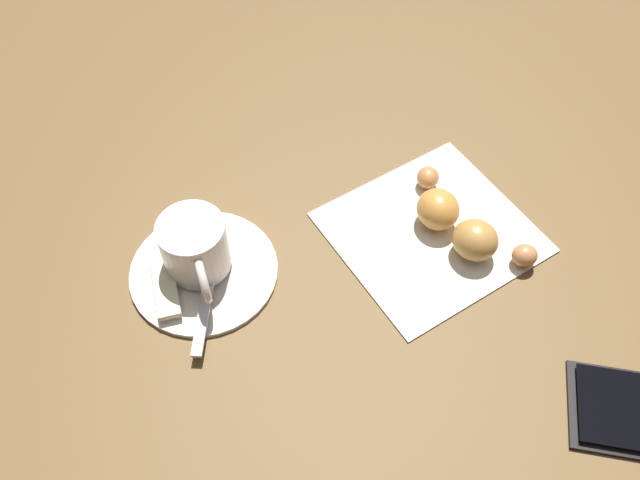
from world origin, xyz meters
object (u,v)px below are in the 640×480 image
at_px(sugar_packet, 165,284).
at_px(croissant, 459,223).
at_px(saucer, 204,270).
at_px(napkin, 431,231).
at_px(teaspoon, 211,269).
at_px(espresso_cup, 195,247).

bearing_deg(sugar_packet, croissant, 87.61).
bearing_deg(saucer, croissant, 173.41).
relative_size(napkin, croissant, 1.27).
bearing_deg(napkin, croissant, 153.03).
relative_size(saucer, croissant, 0.96).
bearing_deg(sugar_packet, napkin, 89.68).
relative_size(saucer, sugar_packet, 1.92).
xyz_separation_m(sugar_packet, napkin, (-0.24, 0.01, -0.01)).
height_order(saucer, teaspoon, teaspoon).
height_order(saucer, napkin, saucer).
bearing_deg(teaspoon, sugar_packet, 4.66).
xyz_separation_m(sugar_packet, croissant, (-0.26, 0.02, 0.01)).
height_order(saucer, espresso_cup, espresso_cup).
height_order(espresso_cup, sugar_packet, espresso_cup).
distance_m(teaspoon, croissant, 0.22).
distance_m(espresso_cup, croissant, 0.23).
relative_size(teaspoon, sugar_packet, 1.78).
bearing_deg(saucer, espresso_cup, -57.69).
height_order(napkin, croissant, croissant).
xyz_separation_m(saucer, teaspoon, (-0.01, 0.01, 0.01)).
relative_size(saucer, espresso_cup, 1.52).
bearing_deg(teaspoon, espresso_cup, -47.46).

